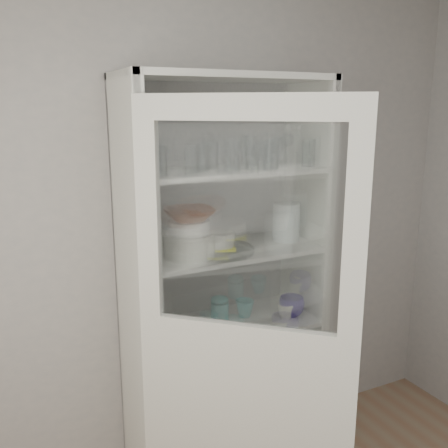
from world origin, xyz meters
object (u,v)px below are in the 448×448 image
white_canister (146,325)px  teal_jar (220,309)px  cupboard_door (245,375)px  mug_blue (291,306)px  terracotta_bowl (189,214)px  yellow_trivet (219,247)px  goblet_0 (151,154)px  plate_stack_front (190,244)px  grey_bowl_stack (286,222)px  goblet_3 (286,146)px  mug_teal (245,308)px  cream_dish (208,389)px  cream_bowl (189,227)px  goblet_1 (208,149)px  white_ramekin (219,239)px  pantry_cabinet (219,304)px  glass_platter (219,250)px  goblet_2 (245,149)px  mug_white (286,311)px  tin_box (240,387)px  measuring_cups (178,337)px  plate_stack_back (145,242)px

white_canister → teal_jar: bearing=1.8°
cupboard_door → mug_blue: size_ratio=14.92×
terracotta_bowl → yellow_trivet: bearing=0.2°
goblet_0 → mug_blue: 1.09m
plate_stack_front → grey_bowl_stack: bearing=3.6°
goblet_3 → mug_teal: bearing=-166.7°
yellow_trivet → cream_dish: yellow_trivet is taller
yellow_trivet → cream_bowl: bearing=-179.8°
goblet_1 → white_ramekin: (-0.01, -0.13, -0.42)m
yellow_trivet → mug_teal: size_ratio=1.60×
terracotta_bowl → grey_bowl_stack: terracotta_bowl is taller
grey_bowl_stack → cream_dish: bearing=178.8°
pantry_cabinet → grey_bowl_stack: pantry_cabinet is taller
glass_platter → yellow_trivet: yellow_trivet is taller
goblet_3 → plate_stack_front: (-0.61, -0.13, -0.43)m
pantry_cabinet → goblet_2: (0.18, 0.05, 0.80)m
pantry_cabinet → grey_bowl_stack: (0.36, -0.07, 0.42)m
goblet_1 → grey_bowl_stack: bearing=-13.4°
cream_bowl → mug_white: size_ratio=2.16×
yellow_trivet → tin_box: bearing=-0.3°
measuring_cups → tin_box: (0.36, 0.05, -0.39)m
glass_platter → grey_bowl_stack: size_ratio=1.76×
grey_bowl_stack → mug_white: (-0.05, -0.09, -0.46)m
cream_bowl → cream_dish: size_ratio=0.78×
grey_bowl_stack → mug_blue: 0.45m
goblet_0 → mug_white: size_ratio=1.70×
cupboard_door → mug_blue: cupboard_door is taller
cupboard_door → white_ramekin: 0.67m
plate_stack_front → yellow_trivet: bearing=0.2°
goblet_1 → goblet_2: goblet_1 is taller
goblet_2 → yellow_trivet: goblet_2 is taller
goblet_1 → cream_bowl: (-0.16, -0.13, -0.34)m
yellow_trivet → teal_jar: bearing=61.2°
plate_stack_back → grey_bowl_stack: 0.74m
cupboard_door → white_canister: 0.61m
glass_platter → plate_stack_front: bearing=-179.8°
goblet_1 → plate_stack_back: (-0.33, 0.02, -0.44)m
goblet_3 → white_ramekin: (-0.46, -0.13, -0.42)m
white_canister → cream_dish: white_canister is taller
goblet_1 → plate_stack_back: 0.55m
glass_platter → teal_jar: (0.05, 0.09, -0.35)m
goblet_3 → teal_jar: (-0.41, -0.04, -0.83)m
pantry_cabinet → plate_stack_front: bearing=-152.3°
grey_bowl_stack → yellow_trivet: bearing=-175.1°
mug_blue → measuring_cups: 0.65m
glass_platter → measuring_cups: 0.46m
white_ramekin → goblet_2: bearing=34.7°
plate_stack_back → glass_platter: plate_stack_back is taller
mug_teal → yellow_trivet: bearing=-164.5°
goblet_0 → grey_bowl_stack: bearing=-6.1°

